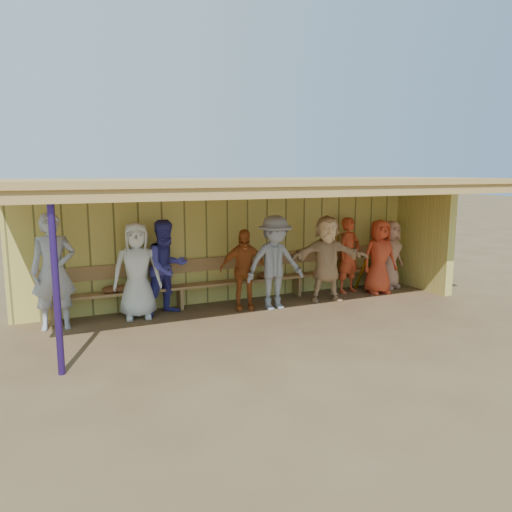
{
  "coord_description": "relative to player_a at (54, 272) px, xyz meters",
  "views": [
    {
      "loc": [
        -3.86,
        -8.08,
        2.61
      ],
      "look_at": [
        0.0,
        0.35,
        1.05
      ],
      "focal_mm": 35.0,
      "sensor_mm": 36.0,
      "label": 1
    }
  ],
  "objects": [
    {
      "name": "player_extra",
      "position": [
        6.53,
        -0.24,
        -0.18
      ],
      "size": [
        0.83,
        0.57,
        1.61
      ],
      "primitive_type": "imported",
      "rotation": [
        0.0,
        0.0,
        -0.08
      ],
      "color": "#BF3A1E",
      "rests_on": "ground"
    },
    {
      "name": "player_c",
      "position": [
        1.94,
        0.1,
        -0.1
      ],
      "size": [
        1.02,
        0.89,
        1.76
      ],
      "primitive_type": "imported",
      "rotation": [
        0.0,
        0.0,
        0.31
      ],
      "color": "#373695",
      "rests_on": "ground"
    },
    {
      "name": "dugout_structure",
      "position": [
        3.93,
        -0.02,
        0.71
      ],
      "size": [
        8.8,
        3.2,
        2.5
      ],
      "color": "#CBBB56",
      "rests_on": "ground"
    },
    {
      "name": "player_d",
      "position": [
        3.35,
        -0.2,
        -0.2
      ],
      "size": [
        0.98,
        0.6,
        1.55
      ],
      "primitive_type": "imported",
      "rotation": [
        0.0,
        0.0,
        -0.26
      ],
      "color": "#A94B1B",
      "rests_on": "ground"
    },
    {
      "name": "dugout_equipment",
      "position": [
        2.88,
        0.28,
        -0.49
      ],
      "size": [
        6.35,
        0.62,
        0.8
      ],
      "color": "yellow",
      "rests_on": "ground"
    },
    {
      "name": "player_b",
      "position": [
        1.39,
        0.07,
        -0.11
      ],
      "size": [
        0.93,
        0.68,
        1.75
      ],
      "primitive_type": "imported",
      "rotation": [
        0.0,
        0.0,
        -0.16
      ],
      "color": "silver",
      "rests_on": "ground"
    },
    {
      "name": "player_f",
      "position": [
        5.13,
        -0.33,
        -0.1
      ],
      "size": [
        1.71,
        0.97,
        1.76
      ],
      "primitive_type": "imported",
      "rotation": [
        0.0,
        0.0,
        -0.3
      ],
      "color": "#E1B17E",
      "rests_on": "ground"
    },
    {
      "name": "ground",
      "position": [
        3.54,
        -0.71,
        -0.98
      ],
      "size": [
        90.0,
        90.0,
        0.0
      ],
      "primitive_type": "plane",
      "color": "brown",
      "rests_on": "ground"
    },
    {
      "name": "player_h",
      "position": [
        7.08,
        0.07,
        -0.21
      ],
      "size": [
        0.87,
        0.71,
        1.54
      ],
      "primitive_type": "imported",
      "rotation": [
        0.0,
        0.0,
        0.33
      ],
      "color": "tan",
      "rests_on": "ground"
    },
    {
      "name": "bench",
      "position": [
        3.54,
        0.41,
        -0.45
      ],
      "size": [
        7.6,
        0.34,
        0.93
      ],
      "color": "#A17745",
      "rests_on": "ground"
    },
    {
      "name": "player_a",
      "position": [
        0.0,
        0.0,
        0.0
      ],
      "size": [
        0.75,
        0.53,
        1.96
      ],
      "primitive_type": "imported",
      "rotation": [
        0.0,
        0.0,
        -0.09
      ],
      "color": "#999AA1",
      "rests_on": "ground"
    },
    {
      "name": "player_e",
      "position": [
        3.9,
        -0.43,
        -0.08
      ],
      "size": [
        1.18,
        0.68,
        1.81
      ],
      "primitive_type": "imported",
      "rotation": [
        0.0,
        0.0,
        -0.01
      ],
      "color": "gray",
      "rests_on": "ground"
    },
    {
      "name": "player_g",
      "position": [
        5.98,
        0.1,
        -0.16
      ],
      "size": [
        0.68,
        0.53,
        1.65
      ],
      "primitive_type": "imported",
      "rotation": [
        0.0,
        0.0,
        0.24
      ],
      "color": "#BF3F1E",
      "rests_on": "ground"
    }
  ]
}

